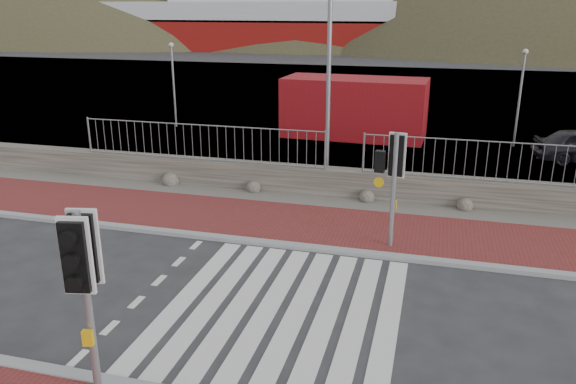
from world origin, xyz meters
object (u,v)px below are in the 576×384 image
(shipping_container, at_px, (354,108))
(traffic_signal_far, at_px, (393,166))
(ferry, at_px, (243,9))
(traffic_signal_near, at_px, (83,268))
(streetlight, at_px, (334,46))

(shipping_container, bearing_deg, traffic_signal_far, -74.52)
(ferry, bearing_deg, traffic_signal_near, -72.39)
(traffic_signal_far, relative_size, shipping_container, 0.46)
(ferry, bearing_deg, shipping_container, -65.51)
(ferry, height_order, shipping_container, ferry)
(traffic_signal_near, distance_m, streetlight, 11.76)
(traffic_signal_far, bearing_deg, traffic_signal_near, 69.62)
(ferry, bearing_deg, traffic_signal_far, -67.66)
(ferry, bearing_deg, streetlight, -68.08)
(traffic_signal_near, bearing_deg, streetlight, 70.75)
(traffic_signal_near, height_order, streetlight, streetlight)
(ferry, distance_m, shipping_container, 57.13)
(ferry, xyz_separation_m, shipping_container, (23.62, -51.86, -4.02))
(traffic_signal_near, distance_m, shipping_container, 19.40)
(traffic_signal_near, xyz_separation_m, shipping_container, (1.02, 19.35, -0.91))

